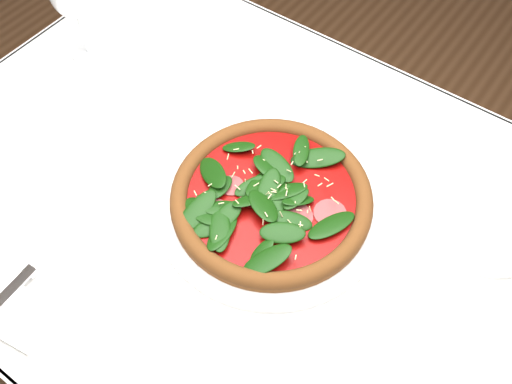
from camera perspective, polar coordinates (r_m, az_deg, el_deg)
The scene contains 7 objects.
ground at distance 1.56m, azimuth 0.60°, elevation -17.26°, with size 6.00×6.00×0.00m, color brown.
dining_table at distance 0.96m, azimuth 0.94°, elevation -5.41°, with size 1.21×0.81×0.75m.
plate at distance 0.87m, azimuth 1.52°, elevation -1.10°, with size 0.36×0.36×0.02m.
pizza at distance 0.86m, azimuth 1.55°, elevation -0.35°, with size 0.34×0.34×0.04m.
napkin at distance 0.87m, azimuth -24.20°, elevation -10.37°, with size 0.16×0.07×0.01m, color white.
fork at distance 0.86m, azimuth -22.98°, elevation -8.68°, with size 0.03×0.17×0.00m.
saucer_far at distance 0.91m, azimuth 22.31°, elevation -4.11°, with size 0.14×0.14×0.01m.
Camera 1 is at (0.26, -0.39, 1.48)m, focal length 40.00 mm.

